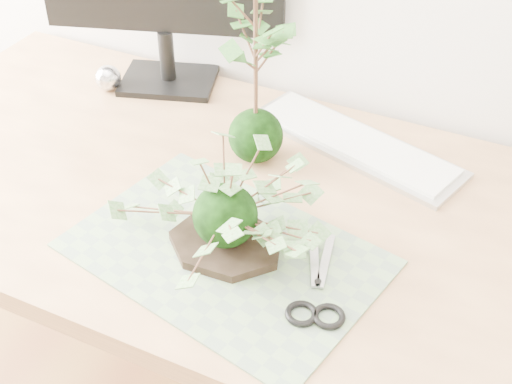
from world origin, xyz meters
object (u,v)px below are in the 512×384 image
desk (279,247)px  maple_kokedama (256,10)px  ivy_kokedama (224,191)px  keyboard (355,143)px

desk → maple_kokedama: maple_kokedama is taller
ivy_kokedama → maple_kokedama: 0.30m
desk → ivy_kokedama: 0.24m
desk → maple_kokedama: size_ratio=3.89×
desk → ivy_kokedama: bearing=-105.4°
keyboard → maple_kokedama: bearing=-126.3°
ivy_kokedama → keyboard: size_ratio=0.70×
ivy_kokedama → maple_kokedama: maple_kokedama is taller
desk → keyboard: keyboard is taller
desk → keyboard: bearing=77.0°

